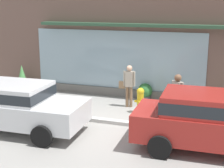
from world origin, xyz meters
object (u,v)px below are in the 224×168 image
pedestrian_with_handbag (129,83)px  parked_car_silver (14,104)px  pedestrian_passerby (177,96)px  potted_plant_near_hydrant (171,96)px  fire_hydrant (140,100)px  potted_plant_window_right (22,78)px  potted_plant_trailing_edge (145,92)px  potted_plant_corner_tall (224,101)px  parked_car_red (213,119)px

pedestrian_with_handbag → parked_car_silver: 4.37m
pedestrian_passerby → potted_plant_near_hydrant: size_ratio=2.49×
fire_hydrant → parked_car_silver: 4.40m
fire_hydrant → potted_plant_near_hydrant: bearing=57.7°
potted_plant_window_right → potted_plant_near_hydrant: 6.68m
pedestrian_passerby → potted_plant_trailing_edge: 3.08m
pedestrian_passerby → potted_plant_window_right: pedestrian_passerby is taller
pedestrian_passerby → parked_car_silver: pedestrian_passerby is taller
fire_hydrant → potted_plant_trailing_edge: 1.67m
pedestrian_passerby → potted_plant_window_right: (-7.20, 2.16, -0.44)m
fire_hydrant → potted_plant_corner_tall: size_ratio=1.41×
parked_car_silver → potted_plant_window_right: parked_car_silver is taller
potted_plant_trailing_edge → pedestrian_with_handbag: bearing=-109.2°
pedestrian_with_handbag → potted_plant_corner_tall: (3.45, 0.75, -0.59)m
parked_car_silver → potted_plant_trailing_edge: parked_car_silver is taller
fire_hydrant → parked_car_red: parked_car_red is taller
pedestrian_with_handbag → potted_plant_near_hydrant: size_ratio=2.36×
potted_plant_window_right → potted_plant_corner_tall: size_ratio=1.79×
parked_car_red → potted_plant_window_right: (-8.38, 3.74, -0.33)m
pedestrian_with_handbag → parked_car_silver: (-2.69, -3.45, -0.07)m
fire_hydrant → parked_car_silver: (-3.29, -2.89, 0.39)m
fire_hydrant → pedestrian_with_handbag: pedestrian_with_handbag is taller
pedestrian_passerby → parked_car_silver: bearing=-122.3°
potted_plant_corner_tall → potted_plant_trailing_edge: (-3.07, 0.35, 0.01)m
parked_car_red → potted_plant_near_hydrant: bearing=112.0°
pedestrian_with_handbag → potted_plant_near_hydrant: pedestrian_with_handbag is taller
potted_plant_window_right → potted_plant_near_hydrant: (6.67, 0.12, -0.22)m
fire_hydrant → potted_plant_near_hydrant: fire_hydrant is taller
potted_plant_trailing_edge → potted_plant_near_hydrant: potted_plant_trailing_edge is taller
parked_car_silver → parked_car_red: size_ratio=1.00×
pedestrian_with_handbag → potted_plant_near_hydrant: bearing=-153.8°
pedestrian_with_handbag → parked_car_red: 4.39m
pedestrian_with_handbag → potted_plant_near_hydrant: (1.49, 0.85, -0.59)m
fire_hydrant → pedestrian_passerby: (1.42, -0.88, 0.54)m
fire_hydrant → parked_car_red: 3.60m
potted_plant_window_right → potted_plant_near_hydrant: potted_plant_window_right is taller
pedestrian_with_handbag → potted_plant_near_hydrant: 1.82m
pedestrian_with_handbag → potted_plant_window_right: 5.24m
potted_plant_near_hydrant → fire_hydrant: bearing=-122.3°
fire_hydrant → potted_plant_corner_tall: bearing=24.5°
pedestrian_passerby → parked_car_silver: size_ratio=0.39×
pedestrian_with_handbag → potted_plant_window_right: size_ratio=1.36×
parked_car_red → potted_plant_corner_tall: parked_car_red is taller
parked_car_silver → potted_plant_corner_tall: bearing=32.0°
potted_plant_window_right → potted_plant_near_hydrant: bearing=1.0°
potted_plant_near_hydrant → potted_plant_window_right: bearing=-179.0°
parked_car_red → potted_plant_trailing_edge: bearing=122.6°
potted_plant_window_right → potted_plant_corner_tall: potted_plant_window_right is taller
potted_plant_corner_tall → potted_plant_window_right: bearing=-179.9°
pedestrian_with_handbag → potted_plant_window_right: pedestrian_with_handbag is taller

